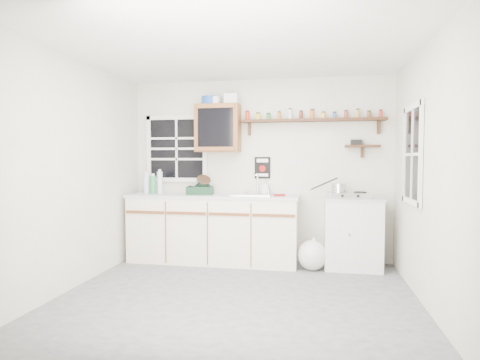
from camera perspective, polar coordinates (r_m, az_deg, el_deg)
name	(u,v)px	position (r m, az deg, el deg)	size (l,w,h in m)	color
room	(237,174)	(4.03, -0.38, 0.85)	(3.64, 3.24, 2.54)	#48484A
main_cabinet	(213,228)	(5.50, -3.82, -6.84)	(2.31, 0.63, 0.92)	beige
right_cabinet	(352,233)	(5.38, 15.69, -7.22)	(0.73, 0.57, 0.91)	silver
sink	(252,194)	(5.34, 1.77, -2.05)	(0.52, 0.44, 0.29)	#B9B9BE
upper_cabinet	(218,128)	(5.57, -3.14, 7.36)	(0.60, 0.32, 0.65)	brown
upper_cabinet_clutter	(218,100)	(5.61, -3.17, 11.27)	(0.51, 0.24, 0.14)	#174098
spice_shelf	(311,120)	(5.49, 10.04, 8.47)	(1.91, 0.18, 0.35)	black
secondary_shelf	(361,146)	(5.51, 16.78, 4.69)	(0.45, 0.16, 0.24)	black
warning_sign	(262,168)	(5.59, 3.21, 1.75)	(0.22, 0.02, 0.30)	black
window_back	(177,149)	(5.88, -8.99, 4.41)	(0.93, 0.03, 0.98)	black
window_right	(413,154)	(4.62, 23.37, 3.36)	(0.03, 0.78, 1.08)	black
water_bottles	(153,183)	(5.73, -12.27, -0.46)	(0.27, 0.14, 0.34)	silver
dish_rack	(201,188)	(5.51, -5.57, -1.13)	(0.40, 0.33, 0.27)	black
soap_bottle	(265,187)	(5.53, 3.63, -0.98)	(0.09, 0.09, 0.20)	white
rag	(279,195)	(5.26, 5.62, -2.15)	(0.15, 0.12, 0.02)	maroon
hotplate	(349,195)	(5.30, 15.28, -2.04)	(0.54, 0.31, 0.08)	#B9B9BE
saucepan	(338,188)	(5.28, 13.79, -1.07)	(0.45, 0.22, 0.19)	#B9B9BE
trash_bag	(312,255)	(5.22, 10.23, -10.45)	(0.39, 0.36, 0.45)	silver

